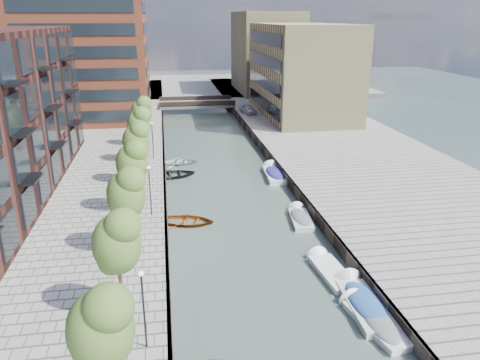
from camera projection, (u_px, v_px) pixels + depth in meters
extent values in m
plane|color=#38473F|center=(218.00, 164.00, 53.72)|extent=(300.00, 300.00, 0.00)
cube|color=gray|center=(350.00, 154.00, 55.99)|extent=(20.00, 140.00, 1.00)
cube|color=#332823|center=(164.00, 162.00, 52.63)|extent=(0.25, 140.00, 1.00)
cube|color=#332823|center=(270.00, 157.00, 54.48)|extent=(0.25, 140.00, 1.00)
cube|color=gray|center=(188.00, 87.00, 109.45)|extent=(80.00, 40.00, 1.00)
cube|color=brown|center=(82.00, 17.00, 69.14)|extent=(18.00, 18.00, 30.00)
cube|color=tan|center=(301.00, 70.00, 74.01)|extent=(12.00, 25.00, 14.00)
cube|color=tan|center=(266.00, 52.00, 97.90)|extent=(12.00, 20.00, 16.00)
cube|color=gray|center=(197.00, 104.00, 83.10)|extent=(13.00, 6.00, 0.60)
cube|color=#332823|center=(198.00, 104.00, 80.29)|extent=(13.00, 0.40, 0.80)
cube|color=#332823|center=(195.00, 98.00, 85.51)|extent=(13.00, 0.40, 0.80)
ellipsoid|color=#35501E|center=(100.00, 325.00, 17.13)|extent=(2.50, 2.50, 3.25)
cylinder|color=#382619|center=(121.00, 286.00, 24.55)|extent=(0.20, 0.20, 3.20)
ellipsoid|color=#35501E|center=(116.00, 240.00, 23.65)|extent=(2.50, 2.50, 3.25)
cylinder|color=#382619|center=(129.00, 230.00, 31.07)|extent=(0.20, 0.20, 3.20)
ellipsoid|color=#35501E|center=(126.00, 192.00, 30.17)|extent=(2.50, 2.50, 3.25)
cylinder|color=#382619|center=(134.00, 193.00, 37.59)|extent=(0.20, 0.20, 3.20)
ellipsoid|color=#35501E|center=(132.00, 161.00, 36.69)|extent=(2.50, 2.50, 3.25)
cylinder|color=#382619|center=(138.00, 167.00, 44.11)|extent=(0.20, 0.20, 3.20)
ellipsoid|color=#35501E|center=(136.00, 139.00, 43.21)|extent=(2.50, 2.50, 3.25)
cylinder|color=#382619|center=(141.00, 148.00, 50.64)|extent=(0.20, 0.20, 3.20)
ellipsoid|color=#35501E|center=(139.00, 123.00, 49.74)|extent=(2.50, 2.50, 3.25)
cylinder|color=#382619|center=(143.00, 133.00, 57.16)|extent=(0.20, 0.20, 3.20)
ellipsoid|color=#35501E|center=(141.00, 111.00, 56.26)|extent=(2.50, 2.50, 3.25)
cylinder|color=black|center=(144.00, 311.00, 21.82)|extent=(0.10, 0.10, 4.00)
sphere|color=#FFF2CC|center=(141.00, 274.00, 21.16)|extent=(0.24, 0.24, 0.24)
cylinder|color=black|center=(150.00, 192.00, 36.73)|extent=(0.10, 0.10, 4.00)
sphere|color=#FFF2CC|center=(148.00, 167.00, 36.07)|extent=(0.24, 0.24, 0.24)
cylinder|color=black|center=(153.00, 141.00, 51.63)|extent=(0.10, 0.10, 4.00)
sphere|color=#FFF2CC|center=(152.00, 123.00, 50.97)|extent=(0.24, 0.24, 0.24)
imported|color=#73340C|center=(188.00, 224.00, 38.24)|extent=(5.03, 4.18, 0.90)
imported|color=beige|center=(179.00, 164.00, 53.71)|extent=(4.34, 3.23, 0.86)
imported|color=black|center=(173.00, 177.00, 49.41)|extent=(5.26, 4.06, 1.01)
cube|color=silver|center=(365.00, 310.00, 26.90)|extent=(2.07, 5.14, 0.72)
cube|color=silver|center=(366.00, 304.00, 26.77)|extent=(2.16, 5.25, 0.11)
cone|color=silver|center=(350.00, 285.00, 29.25)|extent=(1.91, 1.06, 1.87)
ellipsoid|color=#1E4B8E|center=(366.00, 303.00, 26.75)|extent=(1.94, 4.69, 0.62)
cube|color=silver|center=(378.00, 327.00, 25.40)|extent=(2.47, 4.68, 0.63)
cube|color=silver|center=(379.00, 322.00, 25.28)|extent=(2.56, 4.79, 0.10)
cone|color=silver|center=(355.00, 304.00, 27.35)|extent=(1.78, 1.17, 1.64)
ellipsoid|color=#595D60|center=(379.00, 321.00, 25.27)|extent=(2.30, 4.28, 0.54)
cube|color=white|center=(333.00, 275.00, 30.49)|extent=(1.96, 4.44, 0.61)
cube|color=white|center=(333.00, 271.00, 30.38)|extent=(2.05, 4.54, 0.09)
cone|color=white|center=(319.00, 259.00, 32.45)|extent=(1.66, 0.98, 1.60)
cube|color=white|center=(275.00, 177.00, 49.19)|extent=(2.20, 5.16, 0.71)
cube|color=white|center=(275.00, 173.00, 49.07)|extent=(2.30, 5.28, 0.11)
cone|color=white|center=(271.00, 169.00, 51.55)|extent=(1.93, 1.11, 1.87)
ellipsoid|color=navy|center=(275.00, 173.00, 49.05)|extent=(2.06, 4.72, 0.61)
cube|color=silver|center=(301.00, 221.00, 38.57)|extent=(1.99, 4.22, 0.57)
cube|color=silver|center=(301.00, 218.00, 38.47)|extent=(2.07, 4.32, 0.09)
cone|color=silver|center=(297.00, 211.00, 40.47)|extent=(1.59, 0.97, 1.50)
ellipsoid|color=#5A5C61|center=(301.00, 217.00, 38.45)|extent=(1.86, 3.86, 0.49)
imported|color=silver|center=(248.00, 109.00, 76.40)|extent=(2.67, 4.52, 1.44)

